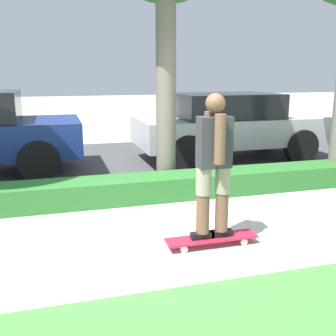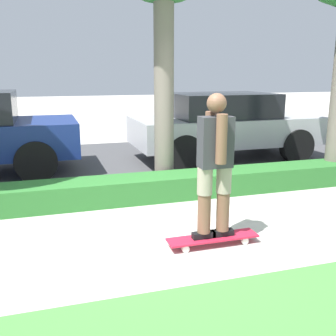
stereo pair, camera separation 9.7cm
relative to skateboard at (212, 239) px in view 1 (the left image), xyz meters
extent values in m
plane|color=#BCB7AD|center=(-0.45, 0.24, -0.08)|extent=(60.00, 60.00, 0.00)
cube|color=#474749|center=(-0.45, 4.44, -0.08)|extent=(14.33, 5.00, 0.01)
cube|color=#2D702D|center=(-0.45, 1.84, 0.10)|extent=(14.33, 0.60, 0.36)
cube|color=red|center=(0.00, 0.00, 0.01)|extent=(1.05, 0.24, 0.02)
cylinder|color=silver|center=(0.36, -0.09, -0.04)|extent=(0.08, 0.04, 0.08)
cylinder|color=silver|center=(0.36, 0.09, -0.04)|extent=(0.08, 0.04, 0.08)
cylinder|color=silver|center=(-0.36, -0.09, -0.04)|extent=(0.08, 0.04, 0.08)
cylinder|color=silver|center=(-0.36, 0.09, -0.04)|extent=(0.08, 0.04, 0.08)
cube|color=black|center=(-0.11, 0.00, 0.05)|extent=(0.26, 0.09, 0.07)
cylinder|color=brown|center=(-0.11, 0.00, 0.46)|extent=(0.14, 0.14, 0.74)
cylinder|color=gray|center=(-0.11, 0.00, 0.68)|extent=(0.17, 0.17, 0.30)
cube|color=black|center=(0.11, 0.00, 0.05)|extent=(0.26, 0.09, 0.07)
cylinder|color=brown|center=(0.11, 0.00, 0.46)|extent=(0.14, 0.14, 0.74)
cylinder|color=gray|center=(0.11, 0.00, 0.68)|extent=(0.17, 0.17, 0.30)
cube|color=#333338|center=(0.00, 0.00, 1.10)|extent=(0.35, 0.19, 0.55)
cylinder|color=brown|center=(0.00, -0.15, 1.15)|extent=(0.12, 0.12, 0.51)
cylinder|color=brown|center=(0.00, 0.15, 1.15)|extent=(0.12, 0.12, 0.51)
sphere|color=brown|center=(0.00, 0.00, 1.51)|extent=(0.21, 0.21, 0.21)
cylinder|color=#70665B|center=(0.13, 2.37, 1.65)|extent=(0.32, 0.32, 3.47)
cylinder|color=black|center=(-1.94, 3.35, 0.29)|extent=(0.74, 0.21, 0.74)
cylinder|color=black|center=(-1.94, 5.00, 0.29)|extent=(0.74, 0.21, 0.74)
cube|color=#B7B7BC|center=(2.10, 4.18, 0.58)|extent=(4.16, 1.91, 0.58)
cube|color=black|center=(1.98, 4.18, 1.13)|extent=(2.18, 1.65, 0.51)
cylinder|color=black|center=(3.38, 3.34, 0.29)|extent=(0.74, 0.22, 0.74)
cylinder|color=black|center=(3.38, 5.02, 0.29)|extent=(0.74, 0.22, 0.74)
cylinder|color=black|center=(0.82, 3.34, 0.29)|extent=(0.74, 0.22, 0.74)
cylinder|color=black|center=(0.82, 5.02, 0.29)|extent=(0.74, 0.22, 0.74)
camera|label=1|loc=(-1.59, -3.81, 1.82)|focal=42.00mm
camera|label=2|loc=(-1.68, -3.79, 1.82)|focal=42.00mm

